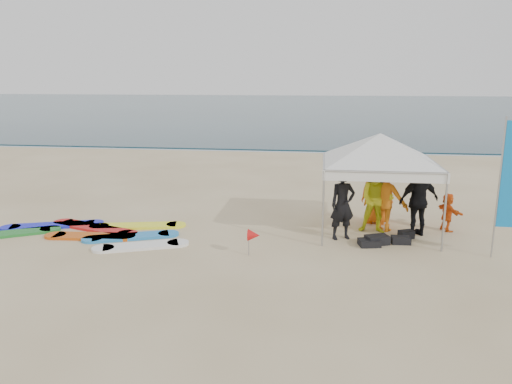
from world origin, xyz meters
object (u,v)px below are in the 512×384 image
Objects in this scene: person_yellow at (377,199)px; surfboard_spread at (94,232)px; person_seated at (447,212)px; feather_flag at (511,177)px; person_black_a at (343,205)px; canopy_tent at (381,134)px; marker_pennant at (254,235)px; person_orange_b at (377,192)px; person_black_b at (419,200)px; person_orange_a at (386,196)px.

surfboard_spread is (-7.44, -1.12, -0.88)m from person_yellow.
surfboard_spread is at bearing 75.67° from person_seated.
feather_flag is at bearing 178.24° from person_seated.
person_black_a is 2.11m from canopy_tent.
feather_flag reaches higher than canopy_tent.
canopy_tent reaches higher than marker_pennant.
feather_flag is at bearing 6.36° from marker_pennant.
person_orange_b is (0.10, 0.88, -0.01)m from person_yellow.
person_orange_b is (-0.95, 1.00, -0.04)m from person_black_b.
surfboard_spread is at bearing 25.26° from person_orange_b.
feather_flag is at bearing 168.68° from person_orange_a.
person_yellow reaches higher than marker_pennant.
feather_flag is (2.47, -1.80, 0.96)m from person_orange_a.
person_orange_a is at bearing 45.36° from person_yellow.
person_black_a is at bearing 36.85° from marker_pennant.
person_yellow reaches higher than person_orange_b.
person_black_a is 3.06m from person_seated.
person_seated is at bearing -171.36° from person_black_b.
feather_flag is at bearing 116.17° from person_black_b.
feather_flag is 5.92m from marker_pennant.
person_seated is (2.84, 1.08, -0.39)m from person_black_a.
person_yellow is (0.91, 0.66, 0.01)m from person_black_a.
canopy_tent is at bearing 148.15° from feather_flag.
feather_flag reaches higher than person_black_a.
person_black_a is 1.13m from person_yellow.
person_yellow is 1.73m from canopy_tent.
feather_flag is (2.71, -1.68, -0.73)m from canopy_tent.
surfboard_spread is (-7.54, -2.01, -0.87)m from person_orange_b.
person_black_a is at bearing 165.94° from feather_flag.
person_seated is at bearing 9.34° from surfboard_spread.
person_yellow is 0.34m from person_orange_a.
person_black_b is 8.60m from surfboard_spread.
feather_flag is at bearing -24.73° from person_yellow.
person_black_b is at bearing 27.43° from marker_pennant.
person_seated is 5.57m from marker_pennant.
person_orange_b is 1.74× the size of person_seated.
canopy_tent reaches higher than person_orange_b.
surfboard_spread is (-9.37, -1.54, -0.48)m from person_seated.
marker_pennant is at bearing -166.70° from person_black_a.
person_black_a is 1.85m from person_orange_b.
person_black_a reaches higher than person_orange_b.
canopy_tent is at bearing 75.49° from person_seated.
person_seated is (0.87, 0.54, -0.43)m from person_black_b.
marker_pennant is at bearing -138.12° from person_yellow.
person_black_a is 6.60m from surfboard_spread.
person_yellow is 3.73m from marker_pennant.
person_orange_b is 0.56× the size of feather_flag.
feather_flag reaches higher than surfboard_spread.
person_yellow is 3.31m from feather_flag.
person_black_a reaches higher than surfboard_spread.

